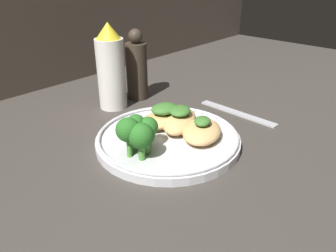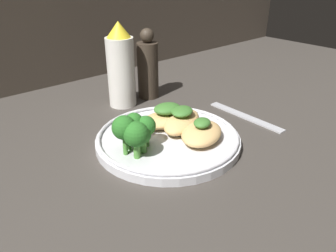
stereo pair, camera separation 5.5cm
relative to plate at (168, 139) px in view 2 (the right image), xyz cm
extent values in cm
cube|color=#3D3833|center=(0.00, 0.00, -1.49)|extent=(180.00, 180.00, 1.00)
cylinder|color=silver|center=(0.00, 0.00, -0.29)|extent=(24.52, 24.52, 1.40)
torus|color=silver|center=(0.00, 0.00, 0.71)|extent=(23.92, 23.92, 0.60)
ellipsoid|color=tan|center=(3.39, -4.56, 1.68)|extent=(10.92, 9.59, 2.54)
ellipsoid|color=#3D752D|center=(3.39, -4.56, 3.60)|extent=(4.22, 3.90, 1.30)
ellipsoid|color=tan|center=(3.79, 0.61, 1.76)|extent=(11.45, 9.08, 2.70)
ellipsoid|color=#3D752D|center=(3.79, 0.61, 3.78)|extent=(5.56, 5.13, 1.34)
ellipsoid|color=tan|center=(2.81, 3.43, 1.61)|extent=(11.59, 7.55, 2.40)
ellipsoid|color=#3D752D|center=(2.81, 3.43, 3.67)|extent=(5.62, 4.79, 1.71)
cylinder|color=#4C8E38|center=(-4.65, -0.31, 1.63)|extent=(1.01, 1.01, 2.45)
sphere|color=#286B23|center=(-4.65, -0.31, 3.99)|extent=(3.23, 3.23, 3.23)
cylinder|color=#4C8E38|center=(-5.86, 1.42, 1.95)|extent=(0.78, 0.78, 3.09)
sphere|color=#286B23|center=(-5.86, 1.42, 4.54)|extent=(2.97, 2.97, 2.97)
cylinder|color=#4C8E38|center=(-7.40, 1.15, 1.58)|extent=(1.00, 1.00, 2.34)
sphere|color=#286B23|center=(-7.40, 1.15, 3.99)|extent=(3.55, 3.55, 3.55)
cylinder|color=#4C8E38|center=(-8.67, -0.18, 2.07)|extent=(0.73, 0.73, 3.32)
sphere|color=#286B23|center=(-8.67, -0.18, 5.02)|extent=(3.70, 3.70, 3.70)
cylinder|color=#4C8E38|center=(-7.92, -1.93, 1.74)|extent=(1.02, 1.02, 2.65)
sphere|color=#286B23|center=(-7.92, -1.93, 4.41)|extent=(3.87, 3.87, 3.87)
cylinder|color=#4C8E38|center=(-6.18, -1.30, 1.46)|extent=(1.02, 1.02, 2.10)
sphere|color=#286B23|center=(-6.18, -1.30, 3.39)|extent=(2.49, 2.49, 2.49)
cylinder|color=white|center=(3.99, 19.49, 6.26)|extent=(5.75, 5.75, 14.49)
cone|color=yellow|center=(3.99, 19.49, 15.09)|extent=(4.89, 4.89, 3.19)
cylinder|color=#382D23|center=(11.06, 19.49, 5.22)|extent=(4.69, 4.69, 12.43)
sphere|color=#382D23|center=(11.06, 19.49, 12.96)|extent=(3.05, 3.05, 3.05)
cube|color=#B2B2B7|center=(18.74, -2.19, -0.69)|extent=(2.28, 17.45, 0.60)
camera|label=1|loc=(-36.09, -33.01, 27.07)|focal=35.00mm
camera|label=2|loc=(-32.17, -36.83, 27.07)|focal=35.00mm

